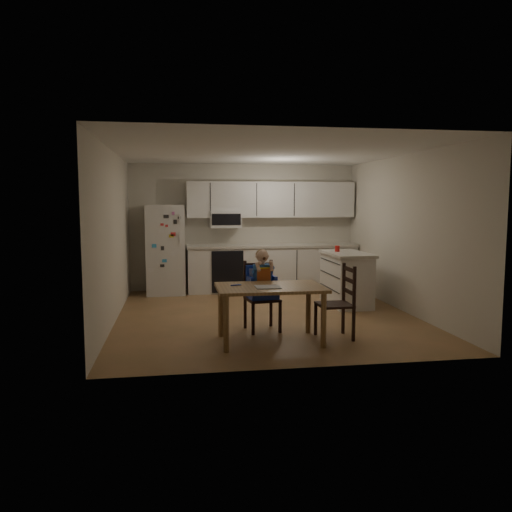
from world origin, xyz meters
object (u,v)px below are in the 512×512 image
at_px(dining_table, 270,294).
at_px(red_cup, 337,249).
at_px(kitchen_island, 346,278).
at_px(chair_side, 342,297).
at_px(refrigerator, 166,250).
at_px(chair_booster, 261,281).

bearing_deg(dining_table, red_cup, 54.38).
bearing_deg(kitchen_island, chair_side, -110.85).
height_order(kitchen_island, dining_table, kitchen_island).
xyz_separation_m(refrigerator, dining_table, (1.35, -3.62, -0.24)).
height_order(kitchen_island, red_cup, red_cup).
bearing_deg(red_cup, chair_side, -106.76).
height_order(kitchen_island, chair_side, chair_side).
distance_m(refrigerator, red_cup, 3.26).
distance_m(dining_table, chair_side, 0.95).
xyz_separation_m(chair_booster, chair_side, (0.95, -0.56, -0.14)).
xyz_separation_m(red_cup, dining_table, (-1.60, -2.24, -0.34)).
xyz_separation_m(kitchen_island, red_cup, (-0.11, 0.16, 0.50)).
bearing_deg(red_cup, kitchen_island, -55.92).
bearing_deg(refrigerator, chair_booster, -65.97).
bearing_deg(refrigerator, chair_side, -57.29).
distance_m(kitchen_island, chair_booster, 2.27).
bearing_deg(refrigerator, red_cup, -25.07).
height_order(red_cup, chair_side, red_cup).
xyz_separation_m(dining_table, chair_side, (0.94, 0.05, -0.08)).
distance_m(refrigerator, chair_side, 4.25).
xyz_separation_m(refrigerator, chair_booster, (1.34, -3.00, -0.18)).
bearing_deg(chair_booster, refrigerator, 105.83).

